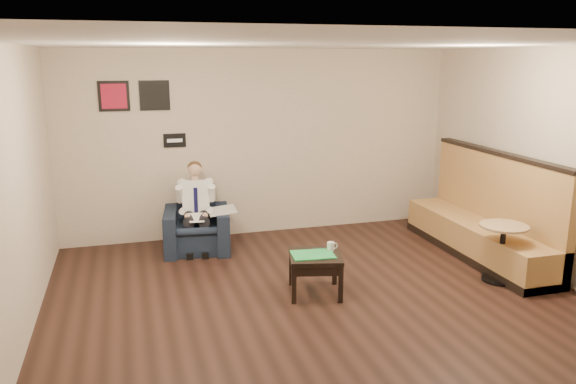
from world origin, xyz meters
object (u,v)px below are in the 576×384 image
object	(u,v)px
side_table	(315,274)
green_folder	(313,255)
smartphone	(318,249)
banquette	(480,206)
coffee_mug	(331,246)
cafe_table	(502,253)
armchair	(197,220)
seated_man	(196,212)

from	to	relation	value
side_table	green_folder	size ratio (longest dim) A/B	1.22
smartphone	banquette	distance (m)	2.53
side_table	smartphone	world-z (taller)	smartphone
green_folder	coffee_mug	bearing A→B (deg)	20.38
banquette	cafe_table	distance (m)	0.97
smartphone	banquette	xyz separation A→B (m)	(2.48, 0.45, 0.23)
green_folder	cafe_table	size ratio (longest dim) A/B	0.67
banquette	smartphone	bearing A→B (deg)	-169.81
armchair	green_folder	xyz separation A→B (m)	(1.08, -1.94, 0.05)
armchair	side_table	size ratio (longest dim) A/B	1.53
seated_man	smartphone	bearing A→B (deg)	-46.58
smartphone	green_folder	bearing A→B (deg)	-103.96
armchair	green_folder	size ratio (longest dim) A/B	1.87
coffee_mug	cafe_table	world-z (taller)	cafe_table
armchair	banquette	distance (m)	3.93
seated_man	green_folder	bearing A→B (deg)	-52.00
cafe_table	seated_man	bearing A→B (deg)	148.79
armchair	side_table	world-z (taller)	armchair
side_table	coffee_mug	distance (m)	0.37
seated_man	green_folder	size ratio (longest dim) A/B	2.48
smartphone	coffee_mug	bearing A→B (deg)	-7.10
side_table	smartphone	bearing A→B (deg)	59.33
coffee_mug	cafe_table	bearing A→B (deg)	-9.44
armchair	seated_man	distance (m)	0.20
cafe_table	coffee_mug	bearing A→B (deg)	170.56
coffee_mug	cafe_table	xyz separation A→B (m)	(2.09, -0.35, -0.17)
green_folder	banquette	xyz separation A→B (m)	(2.61, 0.61, 0.22)
green_folder	cafe_table	distance (m)	2.36
side_table	coffee_mug	world-z (taller)	coffee_mug
coffee_mug	banquette	world-z (taller)	banquette
armchair	cafe_table	size ratio (longest dim) A/B	1.25
coffee_mug	banquette	distance (m)	2.42
seated_man	side_table	size ratio (longest dim) A/B	2.03
coffee_mug	cafe_table	size ratio (longest dim) A/B	0.14
banquette	armchair	bearing A→B (deg)	160.23
smartphone	seated_man	bearing A→B (deg)	149.59
seated_man	coffee_mug	size ratio (longest dim) A/B	11.74
side_table	cafe_table	distance (m)	2.32
green_folder	coffee_mug	distance (m)	0.27
seated_man	cafe_table	bearing A→B (deg)	-24.07
armchair	coffee_mug	distance (m)	2.27
smartphone	banquette	size ratio (longest dim) A/B	0.05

